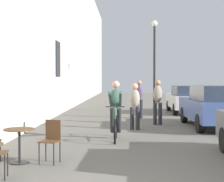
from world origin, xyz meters
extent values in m
cube|color=#B7AD99|center=(-3.45, 14.00, 5.16)|extent=(0.50, 68.00, 10.32)
cube|color=black|center=(-3.18, 13.79, 2.75)|extent=(0.04, 1.10, 1.70)
cylinder|color=black|center=(-2.06, 2.59, 0.23)|extent=(0.02, 0.02, 0.45)
cylinder|color=black|center=(-2.01, 2.27, 0.23)|extent=(0.02, 0.02, 0.45)
cylinder|color=black|center=(-2.14, 3.61, 0.01)|extent=(0.40, 0.40, 0.02)
cylinder|color=black|center=(-2.14, 3.61, 0.36)|extent=(0.05, 0.05, 0.67)
cylinder|color=#4C331E|center=(-2.14, 3.61, 0.71)|extent=(0.64, 0.64, 0.02)
cylinder|color=black|center=(-1.39, 3.41, 0.23)|extent=(0.02, 0.02, 0.45)
cylinder|color=black|center=(-1.70, 3.48, 0.23)|extent=(0.02, 0.02, 0.45)
cylinder|color=black|center=(-1.31, 3.73, 0.23)|extent=(0.02, 0.02, 0.45)
cylinder|color=black|center=(-1.63, 3.80, 0.23)|extent=(0.02, 0.02, 0.45)
cube|color=#4C331E|center=(-1.51, 3.61, 0.46)|extent=(0.45, 0.45, 0.02)
cube|color=#4C331E|center=(-1.47, 3.78, 0.68)|extent=(0.34, 0.09, 0.42)
cylinder|color=black|center=(-2.60, 3.76, 0.23)|extent=(0.02, 0.02, 0.45)
torus|color=black|center=(-0.21, 6.03, 0.33)|extent=(0.05, 0.71, 0.71)
torus|color=black|center=(-0.21, 7.08, 0.33)|extent=(0.05, 0.71, 0.71)
cylinder|color=#2D6B38|center=(-0.21, 6.99, 0.61)|extent=(0.04, 0.21, 0.58)
cylinder|color=#2D6B38|center=(-0.21, 6.49, 0.95)|extent=(0.04, 0.82, 0.14)
cylinder|color=#2D6B38|center=(-0.21, 6.05, 0.67)|extent=(0.04, 0.09, 0.67)
cylinder|color=#2D6B38|center=(-0.21, 6.58, 0.37)|extent=(0.04, 1.00, 0.12)
cylinder|color=black|center=(-0.21, 6.08, 1.00)|extent=(0.52, 0.03, 0.03)
ellipsoid|color=black|center=(-0.21, 6.90, 0.93)|extent=(0.12, 0.24, 0.06)
ellipsoid|color=#38564C|center=(-0.21, 6.82, 1.21)|extent=(0.34, 0.35, 0.59)
sphere|color=tan|center=(-0.21, 6.78, 1.60)|extent=(0.22, 0.22, 0.22)
cylinder|color=#26262D|center=(-0.11, 6.74, 0.55)|extent=(0.13, 0.40, 0.75)
cylinder|color=#26262D|center=(-0.31, 6.74, 0.55)|extent=(0.13, 0.40, 0.75)
cylinder|color=#38564C|center=(-0.07, 6.43, 1.20)|extent=(0.10, 0.75, 0.48)
cylinder|color=#38564C|center=(-0.35, 6.43, 1.20)|extent=(0.11, 0.75, 0.48)
cylinder|color=#26262D|center=(0.51, 8.83, 0.39)|extent=(0.14, 0.14, 0.79)
cylinder|color=#26262D|center=(0.31, 8.85, 0.39)|extent=(0.14, 0.14, 0.79)
ellipsoid|color=#9E9384|center=(0.41, 8.84, 1.10)|extent=(0.36, 0.27, 0.62)
sphere|color=tan|center=(0.41, 8.84, 1.51)|extent=(0.22, 0.22, 0.22)
cylinder|color=#26262D|center=(1.43, 10.26, 0.43)|extent=(0.14, 0.14, 0.85)
cylinder|color=#26262D|center=(1.23, 10.25, 0.43)|extent=(0.14, 0.14, 0.85)
ellipsoid|color=gray|center=(1.33, 10.25, 1.19)|extent=(0.36, 0.27, 0.68)
sphere|color=#A57A5B|center=(1.33, 10.25, 1.63)|extent=(0.22, 0.22, 0.22)
cylinder|color=#26262D|center=(0.81, 12.64, 0.42)|extent=(0.14, 0.14, 0.84)
cylinder|color=#26262D|center=(0.61, 12.68, 0.42)|extent=(0.14, 0.14, 0.84)
ellipsoid|color=#4C3D5B|center=(0.71, 12.66, 1.18)|extent=(0.37, 0.29, 0.67)
sphere|color=#A57A5B|center=(0.71, 12.66, 1.61)|extent=(0.22, 0.22, 0.22)
cylinder|color=black|center=(1.65, 15.75, 2.30)|extent=(0.12, 0.12, 4.60)
sphere|color=silver|center=(1.65, 15.75, 4.74)|extent=(0.32, 0.32, 0.32)
cube|color=#384C84|center=(3.30, 9.56, 0.66)|extent=(1.87, 4.36, 0.70)
cube|color=#283342|center=(3.31, 9.04, 1.28)|extent=(1.55, 2.36, 0.52)
cylinder|color=black|center=(2.46, 10.97, 0.31)|extent=(0.21, 0.63, 0.62)
cylinder|color=black|center=(4.09, 11.00, 0.31)|extent=(0.21, 0.63, 0.62)
cylinder|color=black|center=(2.51, 8.12, 0.31)|extent=(0.21, 0.63, 0.62)
cube|color=#B7B7BC|center=(3.30, 15.43, 0.62)|extent=(1.68, 4.05, 0.66)
cube|color=#283342|center=(3.29, 14.95, 1.20)|extent=(1.41, 2.19, 0.49)
cylinder|color=black|center=(2.53, 16.77, 0.29)|extent=(0.19, 0.58, 0.58)
cylinder|color=black|center=(4.06, 16.77, 0.29)|extent=(0.19, 0.58, 0.58)
cylinder|color=black|center=(2.53, 14.10, 0.29)|extent=(0.19, 0.58, 0.58)
cylinder|color=black|center=(4.06, 14.10, 0.29)|extent=(0.19, 0.58, 0.58)
camera|label=1|loc=(0.04, -3.88, 1.73)|focal=58.69mm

